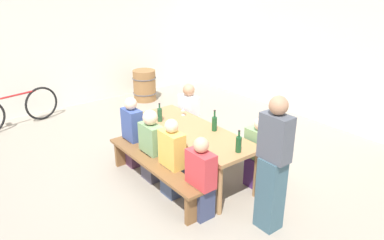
# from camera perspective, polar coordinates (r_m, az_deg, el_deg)

# --- Properties ---
(ground_plane) EXTENTS (24.00, 24.00, 0.00)m
(ground_plane) POSITION_cam_1_polar(r_m,az_deg,el_deg) (5.69, 0.00, -8.43)
(ground_plane) COLOR gray
(back_wall) EXTENTS (14.00, 0.20, 3.20)m
(back_wall) POSITION_cam_1_polar(r_m,az_deg,el_deg) (7.66, 21.46, 10.86)
(back_wall) COLOR silver
(back_wall) RESTS_ON ground
(side_wall) EXTENTS (0.20, 7.35, 3.20)m
(side_wall) POSITION_cam_1_polar(r_m,az_deg,el_deg) (8.77, -17.67, 12.57)
(side_wall) COLOR silver
(side_wall) RESTS_ON ground
(tasting_table) EXTENTS (2.16, 0.78, 0.75)m
(tasting_table) POSITION_cam_1_polar(r_m,az_deg,el_deg) (5.39, 0.00, -2.25)
(tasting_table) COLOR #9E7247
(tasting_table) RESTS_ON ground
(bench_near) EXTENTS (2.06, 0.30, 0.45)m
(bench_near) POSITION_cam_1_polar(r_m,az_deg,el_deg) (5.18, -6.11, -7.33)
(bench_near) COLOR brown
(bench_near) RESTS_ON ground
(bench_far) EXTENTS (2.06, 0.30, 0.45)m
(bench_far) POSITION_cam_1_polar(r_m,az_deg,el_deg) (5.93, 5.30, -3.34)
(bench_far) COLOR brown
(bench_far) RESTS_ON ground
(wine_bottle_0) EXTENTS (0.07, 0.07, 0.29)m
(wine_bottle_0) POSITION_cam_1_polar(r_m,az_deg,el_deg) (5.63, -5.05, 0.86)
(wine_bottle_0) COLOR #234C2D
(wine_bottle_0) RESTS_ON tasting_table
(wine_bottle_1) EXTENTS (0.07, 0.07, 0.32)m
(wine_bottle_1) POSITION_cam_1_polar(r_m,az_deg,el_deg) (5.28, 3.51, -0.53)
(wine_bottle_1) COLOR #194723
(wine_bottle_1) RESTS_ON tasting_table
(wine_bottle_2) EXTENTS (0.08, 0.08, 0.30)m
(wine_bottle_2) POSITION_cam_1_polar(r_m,az_deg,el_deg) (4.69, 7.27, -3.73)
(wine_bottle_2) COLOR #194723
(wine_bottle_2) RESTS_ON tasting_table
(wine_glass_0) EXTENTS (0.07, 0.07, 0.17)m
(wine_glass_0) POSITION_cam_1_polar(r_m,az_deg,el_deg) (5.61, -6.51, 0.78)
(wine_glass_0) COLOR silver
(wine_glass_0) RESTS_ON tasting_table
(wine_glass_1) EXTENTS (0.07, 0.07, 0.15)m
(wine_glass_1) POSITION_cam_1_polar(r_m,az_deg,el_deg) (5.85, -1.40, 1.74)
(wine_glass_1) COLOR silver
(wine_glass_1) RESTS_ON tasting_table
(seated_guest_near_0) EXTENTS (0.36, 0.24, 1.14)m
(seated_guest_near_0) POSITION_cam_1_polar(r_m,az_deg,el_deg) (5.81, -9.22, -2.11)
(seated_guest_near_0) COLOR #563048
(seated_guest_near_0) RESTS_ON ground
(seated_guest_near_1) EXTENTS (0.40, 0.24, 1.09)m
(seated_guest_near_1) POSITION_cam_1_polar(r_m,az_deg,el_deg) (5.37, -6.33, -4.22)
(seated_guest_near_1) COLOR #4B4756
(seated_guest_near_1) RESTS_ON ground
(seated_guest_near_2) EXTENTS (0.38, 0.24, 1.13)m
(seated_guest_near_2) POSITION_cam_1_polar(r_m,az_deg,el_deg) (4.97, -3.11, -6.29)
(seated_guest_near_2) COLOR #3F4B68
(seated_guest_near_2) RESTS_ON ground
(seated_guest_near_3) EXTENTS (0.39, 0.24, 1.09)m
(seated_guest_near_3) POSITION_cam_1_polar(r_m,az_deg,el_deg) (4.55, 1.37, -9.39)
(seated_guest_near_3) COLOR #373F5F
(seated_guest_near_3) RESTS_ON ground
(seated_guest_far_0) EXTENTS (0.36, 0.24, 1.16)m
(seated_guest_far_0) POSITION_cam_1_polar(r_m,az_deg,el_deg) (6.31, -0.49, 0.33)
(seated_guest_far_0) COLOR #40465E
(seated_guest_far_0) RESTS_ON ground
(seated_guest_far_1) EXTENTS (0.41, 0.24, 1.06)m
(seated_guest_far_1) POSITION_cam_1_polar(r_m,az_deg,el_deg) (5.25, 10.30, -5.45)
(seated_guest_far_1) COLOR #482764
(seated_guest_far_1) RESTS_ON ground
(standing_host) EXTENTS (0.36, 0.24, 1.67)m
(standing_host) POSITION_cam_1_polar(r_m,az_deg,el_deg) (4.31, 12.49, -7.15)
(standing_host) COLOR #385764
(standing_host) RESTS_ON ground
(wine_barrel) EXTENTS (0.57, 0.57, 0.74)m
(wine_barrel) POSITION_cam_1_polar(r_m,az_deg,el_deg) (8.90, -7.41, 5.38)
(wine_barrel) COLOR olive
(wine_barrel) RESTS_ON ground
(parked_bicycle_0) EXTENTS (0.40, 1.77, 0.90)m
(parked_bicycle_0) POSITION_cam_1_polar(r_m,az_deg,el_deg) (8.03, -25.94, 1.47)
(parked_bicycle_0) COLOR black
(parked_bicycle_0) RESTS_ON ground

